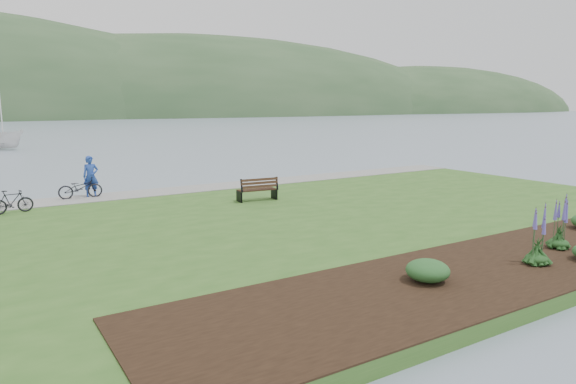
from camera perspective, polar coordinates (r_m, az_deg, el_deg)
name	(u,v)px	position (r m, az deg, el deg)	size (l,w,h in m)	color
ground	(277,219)	(21.84, -1.19, -3.01)	(600.00, 600.00, 0.00)	slate
lawn	(303,224)	(20.15, 1.72, -3.53)	(34.00, 20.00, 0.40)	#315A1F
shoreline_path	(212,187)	(27.81, -8.47, 0.55)	(34.00, 2.20, 0.03)	gray
garden_bed	(535,256)	(16.87, 25.72, -6.42)	(24.00, 4.40, 0.04)	black
far_hillside	(73,117)	(190.89, -22.79, 7.64)	(580.00, 80.00, 38.00)	#2E4D2B
park_bench	(258,189)	(23.68, -3.36, 0.35)	(1.87, 0.92, 1.12)	black
person	(91,173)	(26.33, -21.09, 1.99)	(0.85, 0.58, 2.33)	#22409C
bicycle_a	(80,188)	(26.17, -22.09, 0.45)	(1.97, 0.69, 1.03)	black
bicycle_b	(12,202)	(23.81, -28.34, -0.95)	(1.61, 0.47, 0.97)	black
sailboat	(5,150)	(62.26, -28.97, 4.15)	(9.55, 9.72, 25.18)	silver
echium_0	(538,240)	(15.84, 26.04, -4.80)	(0.62, 0.62, 1.76)	#153A15
echium_1	(560,225)	(17.84, 27.99, -3.24)	(0.62, 0.62, 1.77)	#153A15
shrub_0	(428,270)	(13.50, 15.26, -8.41)	(1.10, 1.10, 0.55)	#1E4C21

